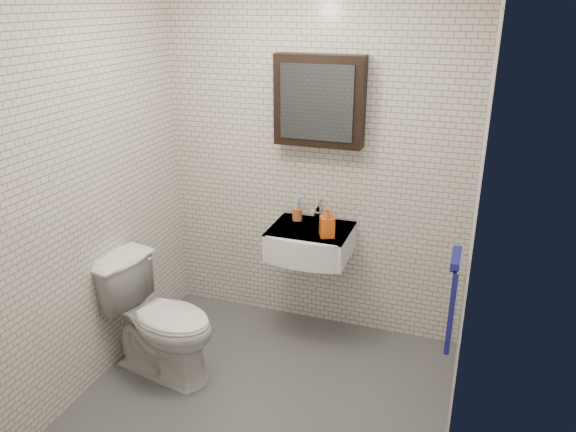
{
  "coord_description": "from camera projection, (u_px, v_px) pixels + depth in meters",
  "views": [
    {
      "loc": [
        1.08,
        -2.66,
        2.34
      ],
      "look_at": [
        -0.0,
        0.45,
        1.05
      ],
      "focal_mm": 35.0,
      "sensor_mm": 36.0,
      "label": 1
    }
  ],
  "objects": [
    {
      "name": "mirror_cabinet",
      "position": [
        319.0,
        101.0,
        3.7
      ],
      "size": [
        0.6,
        0.15,
        0.6
      ],
      "color": "black",
      "rests_on": "room_shell"
    },
    {
      "name": "toothbrush_cup",
      "position": [
        297.0,
        214.0,
        4.0
      ],
      "size": [
        0.09,
        0.09,
        0.19
      ],
      "rotation": [
        0.0,
        0.0,
        -0.43
      ],
      "color": "#AD552B",
      "rests_on": "washbasin"
    },
    {
      "name": "room_shell",
      "position": [
        261.0,
        173.0,
        2.99
      ],
      "size": [
        2.22,
        2.02,
        2.51
      ],
      "color": "silver",
      "rests_on": "ground"
    },
    {
      "name": "soap_bottle",
      "position": [
        327.0,
        222.0,
        3.71
      ],
      "size": [
        0.12,
        0.12,
        0.21
      ],
      "primitive_type": "imported",
      "rotation": [
        0.0,
        0.0,
        0.41
      ],
      "color": "orange",
      "rests_on": "washbasin"
    },
    {
      "name": "ground",
      "position": [
        265.0,
        396.0,
        3.52
      ],
      "size": [
        2.2,
        2.0,
        0.01
      ],
      "primitive_type": "cube",
      "color": "#52555A",
      "rests_on": "ground"
    },
    {
      "name": "toilet",
      "position": [
        160.0,
        319.0,
        3.63
      ],
      "size": [
        0.84,
        0.58,
        0.79
      ],
      "primitive_type": "imported",
      "rotation": [
        0.0,
        0.0,
        1.38
      ],
      "color": "white",
      "rests_on": "ground"
    },
    {
      "name": "faucet",
      "position": [
        317.0,
        211.0,
        3.99
      ],
      "size": [
        0.06,
        0.2,
        0.15
      ],
      "color": "silver",
      "rests_on": "washbasin"
    },
    {
      "name": "towel_rail",
      "position": [
        453.0,
        296.0,
        3.24
      ],
      "size": [
        0.09,
        0.3,
        0.58
      ],
      "color": "silver",
      "rests_on": "room_shell"
    },
    {
      "name": "washbasin",
      "position": [
        309.0,
        243.0,
        3.87
      ],
      "size": [
        0.55,
        0.5,
        0.2
      ],
      "color": "white",
      "rests_on": "room_shell"
    }
  ]
}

